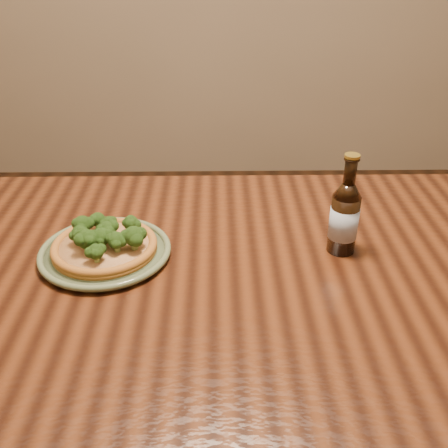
{
  "coord_description": "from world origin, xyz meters",
  "views": [
    {
      "loc": [
        -0.14,
        -0.75,
        1.35
      ],
      "look_at": [
        -0.12,
        0.16,
        0.82
      ],
      "focal_mm": 42.0,
      "sensor_mm": 36.0,
      "label": 1
    }
  ],
  "objects_px": {
    "plate": "(105,252)",
    "beer_bottle": "(344,217)",
    "table": "(284,307)",
    "pizza": "(104,244)"
  },
  "relations": [
    {
      "from": "table",
      "to": "plate",
      "type": "bearing_deg",
      "value": 171.48
    },
    {
      "from": "table",
      "to": "pizza",
      "type": "relative_size",
      "value": 7.42
    },
    {
      "from": "table",
      "to": "pizza",
      "type": "height_order",
      "value": "pizza"
    },
    {
      "from": "beer_bottle",
      "to": "table",
      "type": "bearing_deg",
      "value": -172.06
    },
    {
      "from": "plate",
      "to": "beer_bottle",
      "type": "bearing_deg",
      "value": 1.86
    },
    {
      "from": "pizza",
      "to": "beer_bottle",
      "type": "height_order",
      "value": "beer_bottle"
    },
    {
      "from": "plate",
      "to": "beer_bottle",
      "type": "relative_size",
      "value": 1.26
    },
    {
      "from": "table",
      "to": "pizza",
      "type": "bearing_deg",
      "value": 171.42
    },
    {
      "from": "table",
      "to": "plate",
      "type": "height_order",
      "value": "plate"
    },
    {
      "from": "beer_bottle",
      "to": "pizza",
      "type": "bearing_deg",
      "value": 159.15
    }
  ]
}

